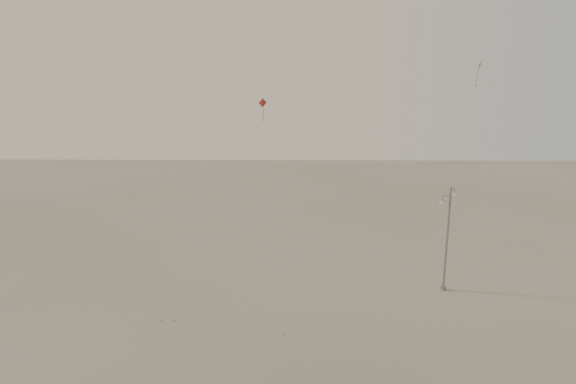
{
  "coord_description": "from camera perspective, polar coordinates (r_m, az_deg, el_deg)",
  "views": [
    {
      "loc": [
        -1.93,
        -27.31,
        14.76
      ],
      "look_at": [
        -2.46,
        5.0,
        7.94
      ],
      "focal_mm": 28.0,
      "sensor_mm": 36.0,
      "label": 1
    }
  ],
  "objects": [
    {
      "name": "kite_4",
      "position": [
        37.18,
        23.25,
        8.6
      ],
      "size": [
        1.67,
        1.24,
        17.46
      ],
      "rotation": [
        0.0,
        0.0,
        1.5
      ],
      "color": "#2F2A27",
      "rests_on": "ground"
    },
    {
      "name": "kite_3",
      "position": [
        33.05,
        -5.53,
        5.51
      ],
      "size": [
        6.01,
        6.55,
        14.71
      ],
      "rotation": [
        0.0,
        0.0,
        -0.15
      ],
      "color": "maroon",
      "rests_on": "ground"
    },
    {
      "name": "kite_1",
      "position": [
        37.24,
        1.79,
        22.08
      ],
      "size": [
        1.98,
        14.14,
        28.26
      ],
      "rotation": [
        0.0,
        0.0,
        -0.31
      ],
      "color": "#2F2A27",
      "rests_on": "ground"
    },
    {
      "name": "ground",
      "position": [
        31.1,
        4.57,
        -16.46
      ],
      "size": [
        160.0,
        160.0,
        0.0
      ],
      "primitive_type": "plane",
      "color": "#A29586",
      "rests_on": "ground"
    },
    {
      "name": "street_lamp",
      "position": [
        36.55,
        19.51,
        -5.28
      ],
      "size": [
        1.51,
        0.85,
        8.22
      ],
      "color": "gray",
      "rests_on": "ground"
    }
  ]
}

